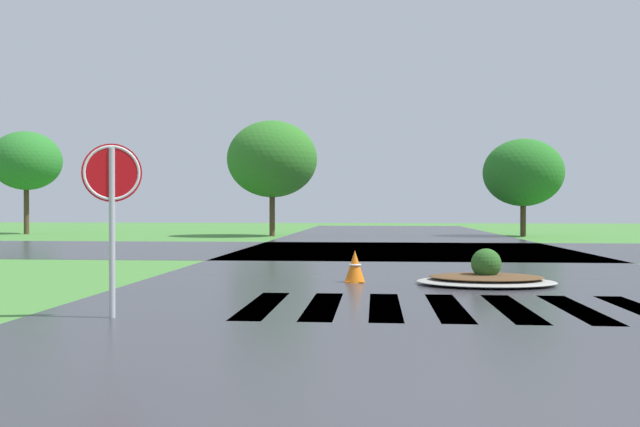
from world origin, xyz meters
TOP-DOWN VIEW (x-y plane):
  - asphalt_roadway at (0.00, 10.00)m, footprint 11.29×80.00m
  - asphalt_cross_road at (0.00, 18.51)m, footprint 90.00×10.16m
  - crosswalk_stripes at (0.00, 5.26)m, footprint 5.85×2.87m
  - stop_sign at (-4.46, 3.96)m, footprint 0.73×0.28m
  - median_island at (1.02, 8.20)m, footprint 2.58×1.81m
  - traffic_cone at (-1.43, 8.42)m, footprint 0.40×0.40m
  - background_treeline at (-0.16, 30.34)m, footprint 44.39×6.04m

SIDE VIEW (x-z plane):
  - asphalt_roadway at x=0.00m, z-range 0.00..0.01m
  - asphalt_cross_road at x=0.00m, z-range 0.00..0.01m
  - crosswalk_stripes at x=0.00m, z-range 0.00..0.01m
  - median_island at x=1.02m, z-range -0.20..0.48m
  - traffic_cone at x=-1.43m, z-range -0.01..0.61m
  - stop_sign at x=-4.46m, z-range 0.54..2.81m
  - background_treeline at x=-0.16m, z-range 0.74..6.63m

